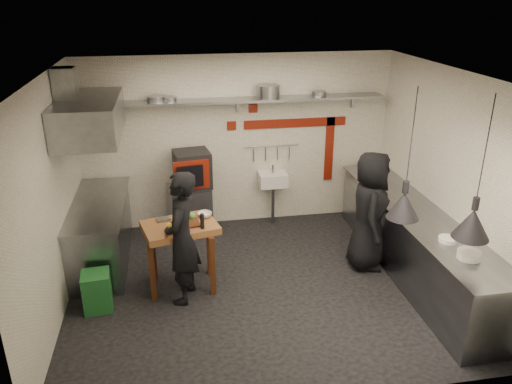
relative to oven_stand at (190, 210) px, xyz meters
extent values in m
plane|color=black|center=(0.84, -1.75, -0.40)|extent=(5.00, 5.00, 0.00)
plane|color=beige|center=(0.84, -1.75, 2.40)|extent=(5.00, 5.00, 0.00)
cube|color=silver|center=(0.84, 0.35, 1.00)|extent=(5.00, 0.04, 2.80)
cube|color=silver|center=(0.84, -3.85, 1.00)|extent=(5.00, 0.04, 2.80)
cube|color=silver|center=(-1.66, -1.75, 1.00)|extent=(0.04, 4.20, 2.80)
cube|color=silver|center=(3.34, -1.75, 1.00)|extent=(0.04, 4.20, 2.80)
cube|color=maroon|center=(1.79, 0.33, 1.28)|extent=(1.70, 0.02, 0.14)
cube|color=maroon|center=(2.39, 0.33, 0.80)|extent=(0.14, 0.02, 1.10)
cube|color=maroon|center=(1.09, 0.33, 1.55)|extent=(0.14, 0.02, 0.14)
cube|color=maroon|center=(0.74, 0.33, 1.28)|extent=(0.14, 0.02, 0.14)
cube|color=slate|center=(0.84, 0.17, 1.72)|extent=(4.60, 0.34, 0.04)
cube|color=slate|center=(-1.06, 0.32, 1.62)|extent=(0.04, 0.06, 0.24)
cube|color=slate|center=(0.84, 0.32, 1.62)|extent=(0.04, 0.06, 0.24)
cube|color=slate|center=(2.74, 0.32, 1.62)|extent=(0.04, 0.06, 0.24)
cylinder|color=slate|center=(-0.41, 0.17, 1.79)|extent=(0.35, 0.35, 0.09)
cylinder|color=slate|center=(-0.21, 0.17, 1.78)|extent=(0.30, 0.30, 0.07)
cylinder|color=slate|center=(1.31, 0.17, 1.84)|extent=(0.47, 0.47, 0.20)
cylinder|color=slate|center=(2.12, 0.17, 1.78)|extent=(0.28, 0.28, 0.08)
cube|color=slate|center=(0.00, 0.00, 0.00)|extent=(0.71, 0.66, 0.80)
cube|color=black|center=(0.07, 0.03, 0.69)|extent=(0.60, 0.57, 0.58)
cube|color=maroon|center=(0.05, -0.24, 0.69)|extent=(0.54, 0.11, 0.46)
cube|color=black|center=(0.02, -0.30, 0.69)|extent=(0.40, 0.08, 0.34)
cube|color=silver|center=(1.39, 0.17, 0.38)|extent=(0.46, 0.34, 0.22)
cylinder|color=slate|center=(1.39, 0.17, 0.56)|extent=(0.03, 0.03, 0.14)
cylinder|color=slate|center=(1.39, 0.13, -0.06)|extent=(0.06, 0.06, 0.66)
cylinder|color=slate|center=(1.39, 0.31, 0.92)|extent=(0.90, 0.02, 0.02)
cube|color=slate|center=(2.99, -1.75, 0.05)|extent=(0.70, 3.80, 0.90)
cube|color=slate|center=(2.99, -1.75, 0.52)|extent=(0.76, 3.90, 0.03)
cylinder|color=silver|center=(2.96, -3.01, 0.57)|extent=(0.32, 0.32, 0.09)
cylinder|color=silver|center=(2.94, -2.60, 0.56)|extent=(0.24, 0.24, 0.05)
cube|color=slate|center=(-1.31, -0.70, 0.05)|extent=(0.70, 1.90, 0.90)
cube|color=slate|center=(-1.31, -0.70, 0.52)|extent=(0.76, 2.00, 0.03)
cube|color=slate|center=(-1.26, -0.70, 1.75)|extent=(0.78, 1.60, 0.50)
cube|color=slate|center=(-1.51, -0.70, 2.15)|extent=(0.28, 0.28, 0.50)
cube|color=#185221|center=(-1.24, -1.90, -0.15)|extent=(0.36, 0.36, 0.50)
cube|color=#44210F|center=(-0.11, -1.60, 0.53)|extent=(0.39, 0.31, 0.02)
cylinder|color=black|center=(0.10, -1.73, 0.62)|extent=(0.06, 0.06, 0.20)
sphere|color=gold|center=(-0.32, -1.67, 0.56)|extent=(0.09, 0.09, 0.08)
sphere|color=gold|center=(-0.28, -1.77, 0.56)|extent=(0.09, 0.09, 0.08)
sphere|color=#477D35|center=(-0.02, -1.45, 0.57)|extent=(0.12, 0.12, 0.10)
cube|color=slate|center=(-0.38, -1.41, 0.54)|extent=(0.20, 0.15, 0.03)
imported|color=silver|center=(0.15, -1.39, 0.55)|extent=(0.23, 0.23, 0.06)
imported|color=black|center=(-0.17, -1.85, 0.47)|extent=(0.58, 0.73, 1.73)
imported|color=black|center=(2.43, -1.45, 0.45)|extent=(0.76, 0.96, 1.71)
camera|label=1|loc=(-0.20, -7.39, 3.33)|focal=35.00mm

